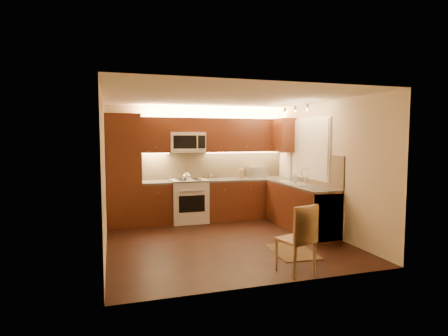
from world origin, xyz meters
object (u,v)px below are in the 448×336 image
object	(u,v)px
kettle	(187,176)
soap_bottle	(295,177)
toaster_oven	(257,172)
dining_chair	(296,238)
microwave	(187,142)
knife_block	(241,174)
sink	(297,180)
stove	(189,201)

from	to	relation	value
kettle	soap_bottle	size ratio (longest dim) A/B	1.18
toaster_oven	dining_chair	bearing A→B (deg)	-114.87
microwave	soap_bottle	size ratio (longest dim) A/B	4.50
knife_block	microwave	bearing A→B (deg)	-166.43
microwave	toaster_oven	distance (m)	1.79
microwave	knife_block	bearing A→B (deg)	-4.31
sink	toaster_oven	xyz separation A→B (m)	(-0.35, 1.28, 0.05)
toaster_oven	dining_chair	world-z (taller)	toaster_oven
stove	toaster_oven	size ratio (longest dim) A/B	2.18
stove	microwave	distance (m)	1.27
knife_block	dining_chair	xyz separation A→B (m)	(-0.46, -3.42, -0.54)
sink	knife_block	size ratio (longest dim) A/B	3.99
sink	soap_bottle	bearing A→B (deg)	68.63
kettle	knife_block	size ratio (longest dim) A/B	0.93
dining_chair	microwave	bearing A→B (deg)	86.84
toaster_oven	dining_chair	xyz separation A→B (m)	(-0.89, -3.53, -0.55)
dining_chair	stove	bearing A→B (deg)	87.31
kettle	dining_chair	distance (m)	3.43
toaster_oven	soap_bottle	distance (m)	1.05
microwave	dining_chair	bearing A→B (deg)	-77.76
toaster_oven	knife_block	world-z (taller)	toaster_oven
soap_bottle	kettle	bearing A→B (deg)	-179.72
microwave	knife_block	xyz separation A→B (m)	(1.22, -0.09, -0.71)
soap_bottle	knife_block	bearing A→B (deg)	155.74
sink	dining_chair	size ratio (longest dim) A/B	0.91
soap_bottle	dining_chair	distance (m)	2.99
soap_bottle	dining_chair	world-z (taller)	soap_bottle
toaster_oven	soap_bottle	size ratio (longest dim) A/B	2.50
stove	knife_block	world-z (taller)	knife_block
stove	sink	world-z (taller)	sink
dining_chair	kettle	bearing A→B (deg)	88.65
toaster_oven	knife_block	xyz separation A→B (m)	(-0.43, -0.11, -0.02)
kettle	knife_block	distance (m)	1.29
microwave	soap_bottle	world-z (taller)	microwave
microwave	sink	distance (m)	2.48
knife_block	dining_chair	distance (m)	3.49
dining_chair	toaster_oven	bearing A→B (deg)	60.42
stove	soap_bottle	world-z (taller)	soap_bottle
toaster_oven	knife_block	size ratio (longest dim) A/B	1.96
sink	knife_block	distance (m)	1.40
soap_bottle	sink	bearing A→B (deg)	-93.93
stove	toaster_oven	world-z (taller)	toaster_oven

